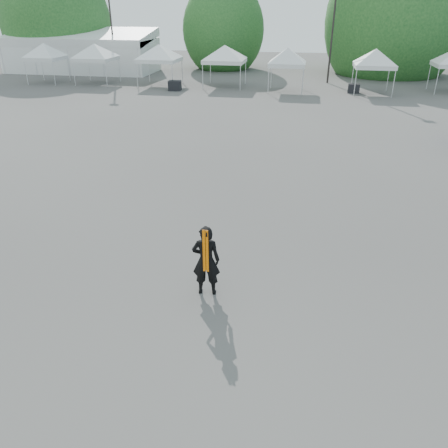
# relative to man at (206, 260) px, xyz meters

# --- Properties ---
(ground) EXTENTS (120.00, 120.00, 0.00)m
(ground) POSITION_rel_man_xyz_m (0.86, 1.33, -0.91)
(ground) COLOR #474442
(ground) RESTS_ON ground
(marquee) EXTENTS (15.00, 6.25, 4.23)m
(marquee) POSITION_rel_man_xyz_m (-21.14, 36.33, 1.06)
(marquee) COLOR silver
(marquee) RESTS_ON ground
(light_pole_west) EXTENTS (0.60, 0.25, 10.30)m
(light_pole_west) POSITION_rel_man_xyz_m (-17.14, 35.33, 4.86)
(light_pole_west) COLOR black
(light_pole_west) RESTS_ON ground
(light_pole_east) EXTENTS (0.60, 0.25, 9.80)m
(light_pole_east) POSITION_rel_man_xyz_m (3.86, 33.33, 4.60)
(light_pole_east) COLOR black
(light_pole_east) RESTS_ON ground
(tree_far_w) EXTENTS (4.80, 4.80, 7.30)m
(tree_far_w) POSITION_rel_man_xyz_m (-25.14, 39.33, 3.62)
(tree_far_w) COLOR #382314
(tree_far_w) RESTS_ON ground
(tree_mid_w) EXTENTS (4.16, 4.16, 6.33)m
(tree_mid_w) POSITION_rel_man_xyz_m (-7.14, 41.33, 3.02)
(tree_mid_w) COLOR #382314
(tree_mid_w) RESTS_ON ground
(tree_mid_e) EXTENTS (5.12, 5.12, 7.79)m
(tree_mid_e) POSITION_rel_man_xyz_m (9.86, 40.33, 3.93)
(tree_mid_e) COLOR #382314
(tree_mid_e) RESTS_ON ground
(tent_a) EXTENTS (4.00, 4.00, 3.88)m
(tent_a) POSITION_rel_man_xyz_m (-20.87, 28.95, 2.14)
(tent_a) COLOR silver
(tent_a) RESTS_ON ground
(tent_b) EXTENTS (4.45, 4.45, 3.88)m
(tent_b) POSITION_rel_man_xyz_m (-16.31, 29.29, 2.15)
(tent_b) COLOR silver
(tent_b) RESTS_ON ground
(tent_c) EXTENTS (4.67, 4.67, 3.88)m
(tent_c) POSITION_rel_man_xyz_m (-10.57, 29.51, 2.15)
(tent_c) COLOR silver
(tent_c) RESTS_ON ground
(tent_d) EXTENTS (4.73, 4.73, 3.88)m
(tent_d) POSITION_rel_man_xyz_m (-4.92, 29.80, 2.15)
(tent_d) COLOR silver
(tent_d) RESTS_ON ground
(tent_e) EXTENTS (4.02, 4.02, 3.88)m
(tent_e) POSITION_rel_man_xyz_m (0.38, 28.34, 2.15)
(tent_e) COLOR silver
(tent_e) RESTS_ON ground
(tent_f) EXTENTS (4.24, 4.24, 3.88)m
(tent_f) POSITION_rel_man_xyz_m (7.07, 28.58, 2.15)
(tent_f) COLOR silver
(tent_f) RESTS_ON ground
(man) EXTENTS (0.71, 0.52, 1.82)m
(man) POSITION_rel_man_xyz_m (0.00, 0.00, 0.00)
(man) COLOR black
(man) RESTS_ON ground
(crate_west) EXTENTS (1.08, 0.88, 0.78)m
(crate_west) POSITION_rel_man_xyz_m (-8.60, 27.11, -0.52)
(crate_west) COLOR black
(crate_west) RESTS_ON ground
(crate_mid) EXTENTS (0.96, 0.78, 0.70)m
(crate_mid) POSITION_rel_man_xyz_m (5.76, 28.59, -0.56)
(crate_mid) COLOR black
(crate_mid) RESTS_ON ground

